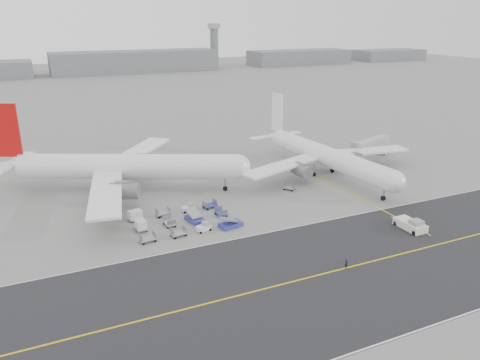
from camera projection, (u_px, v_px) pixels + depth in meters
name	position (u px, v px, depth m)	size (l,w,h in m)	color
ground	(238.00, 233.00, 82.01)	(700.00, 700.00, 0.00)	gray
taxiway	(319.00, 275.00, 68.51)	(220.00, 59.00, 0.03)	#29292B
horizon_buildings	(121.00, 73.00, 317.19)	(520.00, 28.00, 28.00)	slate
control_tower	(214.00, 45.00, 343.44)	(7.00, 7.00, 31.25)	slate
airliner_a	(123.00, 166.00, 100.19)	(51.76, 50.48, 19.00)	white
airliner_b	(325.00, 156.00, 110.54)	(47.21, 47.91, 16.53)	white
pushback_tug	(411.00, 225.00, 82.95)	(2.92, 7.71, 2.20)	silver
jet_bridge	(371.00, 145.00, 123.40)	(14.75, 7.07, 5.55)	gray
gse_cluster	(183.00, 223.00, 85.64)	(22.79, 17.22, 2.06)	#999A9F
stray_dolly	(289.00, 190.00, 102.21)	(1.45, 2.35, 1.45)	silver
ground_crew_a	(346.00, 264.00, 70.02)	(0.56, 0.37, 1.55)	black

